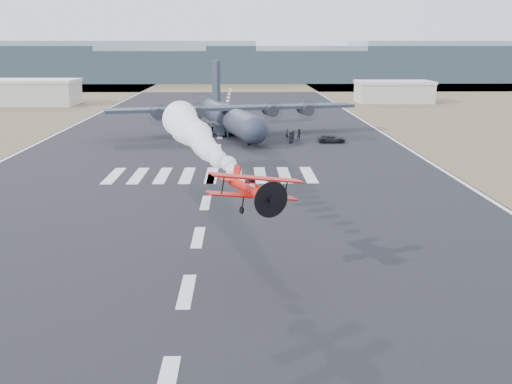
{
  "coord_description": "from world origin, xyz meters",
  "views": [
    {
      "loc": [
        3.58,
        -27.48,
        15.78
      ],
      "look_at": [
        4.83,
        23.43,
        4.0
      ],
      "focal_mm": 45.0,
      "sensor_mm": 36.0,
      "label": 1
    }
  ],
  "objects_px": {
    "crew_f": "(212,132)",
    "crew_d": "(292,137)",
    "crew_g": "(228,134)",
    "transport_aircraft": "(230,116)",
    "crew_e": "(291,138)",
    "crew_a": "(287,134)",
    "crew_h": "(299,135)",
    "hangar_left": "(30,92)",
    "crew_b": "(229,132)",
    "crew_c": "(293,136)",
    "support_vehicle": "(332,139)",
    "aerobatic_biplane": "(252,189)",
    "hangar_right": "(394,91)"
  },
  "relations": [
    {
      "from": "aerobatic_biplane",
      "to": "crew_c",
      "type": "bearing_deg",
      "value": 70.43
    },
    {
      "from": "hangar_right",
      "to": "crew_a",
      "type": "height_order",
      "value": "hangar_right"
    },
    {
      "from": "crew_a",
      "to": "crew_g",
      "type": "xyz_separation_m",
      "value": [
        -10.02,
        0.41,
        0.06
      ]
    },
    {
      "from": "crew_f",
      "to": "crew_d",
      "type": "bearing_deg",
      "value": 41.73
    },
    {
      "from": "hangar_right",
      "to": "transport_aircraft",
      "type": "relative_size",
      "value": 0.47
    },
    {
      "from": "hangar_right",
      "to": "crew_h",
      "type": "relative_size",
      "value": 10.98
    },
    {
      "from": "crew_d",
      "to": "crew_e",
      "type": "height_order",
      "value": "crew_e"
    },
    {
      "from": "crew_d",
      "to": "crew_e",
      "type": "distance_m",
      "value": 1.74
    },
    {
      "from": "crew_g",
      "to": "crew_d",
      "type": "bearing_deg",
      "value": 47.33
    },
    {
      "from": "crew_a",
      "to": "crew_c",
      "type": "distance_m",
      "value": 2.43
    },
    {
      "from": "support_vehicle",
      "to": "crew_d",
      "type": "xyz_separation_m",
      "value": [
        -6.39,
        1.27,
        0.22
      ]
    },
    {
      "from": "crew_a",
      "to": "crew_e",
      "type": "height_order",
      "value": "crew_e"
    },
    {
      "from": "crew_e",
      "to": "hangar_left",
      "type": "bearing_deg",
      "value": 157.65
    },
    {
      "from": "hangar_left",
      "to": "support_vehicle",
      "type": "height_order",
      "value": "hangar_left"
    },
    {
      "from": "hangar_left",
      "to": "transport_aircraft",
      "type": "height_order",
      "value": "transport_aircraft"
    },
    {
      "from": "transport_aircraft",
      "to": "crew_e",
      "type": "height_order",
      "value": "transport_aircraft"
    },
    {
      "from": "crew_f",
      "to": "crew_a",
      "type": "bearing_deg",
      "value": 51.24
    },
    {
      "from": "hangar_left",
      "to": "crew_h",
      "type": "bearing_deg",
      "value": -45.06
    },
    {
      "from": "support_vehicle",
      "to": "crew_f",
      "type": "bearing_deg",
      "value": 70.24
    },
    {
      "from": "aerobatic_biplane",
      "to": "crew_a",
      "type": "bearing_deg",
      "value": 71.36
    },
    {
      "from": "crew_a",
      "to": "hangar_left",
      "type": "bearing_deg",
      "value": -174.69
    },
    {
      "from": "transport_aircraft",
      "to": "crew_c",
      "type": "xyz_separation_m",
      "value": [
        10.46,
        -8.64,
        -2.33
      ]
    },
    {
      "from": "aerobatic_biplane",
      "to": "crew_a",
      "type": "xyz_separation_m",
      "value": [
        7.14,
        66.04,
        -5.5
      ]
    },
    {
      "from": "hangar_left",
      "to": "crew_c",
      "type": "xyz_separation_m",
      "value": [
        64.27,
        -67.09,
        -2.46
      ]
    },
    {
      "from": "crew_a",
      "to": "crew_c",
      "type": "bearing_deg",
      "value": -19.87
    },
    {
      "from": "crew_d",
      "to": "crew_e",
      "type": "bearing_deg",
      "value": -6.38
    },
    {
      "from": "hangar_right",
      "to": "support_vehicle",
      "type": "height_order",
      "value": "hangar_right"
    },
    {
      "from": "transport_aircraft",
      "to": "crew_f",
      "type": "xyz_separation_m",
      "value": [
        -3.13,
        -3.15,
        -2.35
      ]
    },
    {
      "from": "aerobatic_biplane",
      "to": "crew_g",
      "type": "distance_m",
      "value": 66.73
    },
    {
      "from": "crew_a",
      "to": "crew_c",
      "type": "relative_size",
      "value": 0.91
    },
    {
      "from": "crew_b",
      "to": "crew_g",
      "type": "relative_size",
      "value": 0.88
    },
    {
      "from": "transport_aircraft",
      "to": "crew_g",
      "type": "height_order",
      "value": "transport_aircraft"
    },
    {
      "from": "support_vehicle",
      "to": "crew_g",
      "type": "relative_size",
      "value": 2.45
    },
    {
      "from": "transport_aircraft",
      "to": "crew_h",
      "type": "height_order",
      "value": "transport_aircraft"
    },
    {
      "from": "hangar_right",
      "to": "crew_c",
      "type": "xyz_separation_m",
      "value": [
        -33.73,
        -72.09,
        -2.06
      ]
    },
    {
      "from": "transport_aircraft",
      "to": "support_vehicle",
      "type": "distance_m",
      "value": 19.77
    },
    {
      "from": "crew_b",
      "to": "crew_h",
      "type": "relative_size",
      "value": 0.87
    },
    {
      "from": "crew_a",
      "to": "crew_h",
      "type": "height_order",
      "value": "crew_h"
    },
    {
      "from": "hangar_right",
      "to": "crew_b",
      "type": "relative_size",
      "value": 12.56
    },
    {
      "from": "crew_f",
      "to": "crew_g",
      "type": "height_order",
      "value": "crew_f"
    },
    {
      "from": "crew_a",
      "to": "crew_h",
      "type": "xyz_separation_m",
      "value": [
        2.03,
        -0.84,
        0.07
      ]
    },
    {
      "from": "hangar_left",
      "to": "aerobatic_biplane",
      "type": "height_order",
      "value": "aerobatic_biplane"
    },
    {
      "from": "crew_b",
      "to": "crew_d",
      "type": "distance_m",
      "value": 12.1
    },
    {
      "from": "crew_b",
      "to": "crew_d",
      "type": "height_order",
      "value": "crew_d"
    },
    {
      "from": "crew_b",
      "to": "crew_c",
      "type": "height_order",
      "value": "crew_c"
    },
    {
      "from": "crew_a",
      "to": "crew_c",
      "type": "xyz_separation_m",
      "value": [
        0.8,
        -2.29,
        0.08
      ]
    },
    {
      "from": "crew_a",
      "to": "crew_f",
      "type": "height_order",
      "value": "crew_f"
    },
    {
      "from": "hangar_left",
      "to": "crew_f",
      "type": "xyz_separation_m",
      "value": [
        50.68,
        -61.6,
        -2.48
      ]
    },
    {
      "from": "transport_aircraft",
      "to": "crew_e",
      "type": "bearing_deg",
      "value": -60.78
    },
    {
      "from": "hangar_right",
      "to": "transport_aircraft",
      "type": "distance_m",
      "value": 77.32
    }
  ]
}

